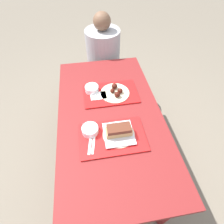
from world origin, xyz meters
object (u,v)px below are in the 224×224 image
object	(u,v)px
bowl_coleslaw_near	(90,130)
tray_far	(111,93)
tray_near	(113,137)
brisket_sandwich_plate	(119,132)
person_seated_across	(103,49)
wings_plate_far	(115,92)
bowl_coleslaw_far	(92,88)

from	to	relation	value
bowl_coleslaw_near	tray_far	bearing A→B (deg)	61.30
tray_near	brisket_sandwich_plate	size ratio (longest dim) A/B	2.05
person_seated_across	wings_plate_far	bearing A→B (deg)	-89.37
tray_near	wings_plate_far	xyz separation A→B (m)	(0.09, 0.41, 0.02)
bowl_coleslaw_far	wings_plate_far	size ratio (longest dim) A/B	0.47
bowl_coleslaw_near	wings_plate_far	bearing A→B (deg)	56.18
wings_plate_far	tray_far	bearing A→B (deg)	166.62
tray_far	person_seated_across	world-z (taller)	person_seated_across
wings_plate_far	person_seated_across	xyz separation A→B (m)	(-0.01, 0.73, -0.03)
bowl_coleslaw_near	wings_plate_far	xyz separation A→B (m)	(0.23, 0.35, -0.01)
bowl_coleslaw_far	tray_far	bearing A→B (deg)	-18.32
tray_near	brisket_sandwich_plate	world-z (taller)	brisket_sandwich_plate
tray_near	tray_far	size ratio (longest dim) A/B	1.00
bowl_coleslaw_near	bowl_coleslaw_far	world-z (taller)	same
bowl_coleslaw_near	bowl_coleslaw_far	bearing A→B (deg)	83.44
bowl_coleslaw_near	person_seated_across	xyz separation A→B (m)	(0.23, 1.08, -0.05)
bowl_coleslaw_near	brisket_sandwich_plate	bearing A→B (deg)	-15.80
person_seated_across	tray_near	bearing A→B (deg)	-94.21
bowl_coleslaw_near	person_seated_across	distance (m)	1.10
tray_near	tray_far	bearing A→B (deg)	82.69
tray_near	tray_far	distance (m)	0.42
tray_far	bowl_coleslaw_near	xyz separation A→B (m)	(-0.20, -0.36, 0.03)
tray_near	bowl_coleslaw_far	world-z (taller)	bowl_coleslaw_far
brisket_sandwich_plate	person_seated_across	size ratio (longest dim) A/B	0.33
tray_near	bowl_coleslaw_near	bearing A→B (deg)	156.73
tray_near	person_seated_across	size ratio (longest dim) A/B	0.68
brisket_sandwich_plate	tray_far	bearing A→B (deg)	88.40
brisket_sandwich_plate	bowl_coleslaw_far	world-z (taller)	brisket_sandwich_plate
brisket_sandwich_plate	wings_plate_far	world-z (taller)	brisket_sandwich_plate
brisket_sandwich_plate	wings_plate_far	xyz separation A→B (m)	(0.05, 0.40, -0.02)
brisket_sandwich_plate	tray_near	bearing A→B (deg)	-168.11
tray_near	wings_plate_far	size ratio (longest dim) A/B	1.85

